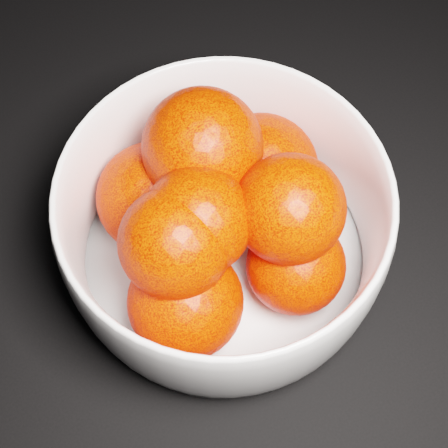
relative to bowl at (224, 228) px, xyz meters
name	(u,v)px	position (x,y,z in m)	size (l,w,h in m)	color
bowl	(224,228)	(0.00, 0.00, 0.00)	(0.25, 0.25, 0.12)	white
orange_pile	(217,212)	(0.00, 0.01, 0.02)	(0.19, 0.19, 0.14)	red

